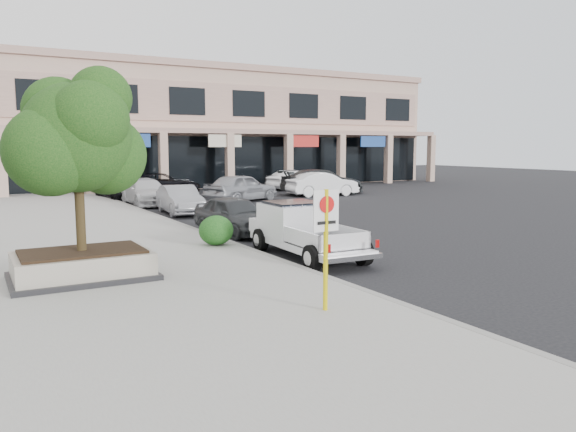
# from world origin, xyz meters

# --- Properties ---
(ground) EXTENTS (120.00, 120.00, 0.00)m
(ground) POSITION_xyz_m (0.00, 0.00, 0.00)
(ground) COLOR black
(ground) RESTS_ON ground
(sidewalk) EXTENTS (8.00, 52.00, 0.15)m
(sidewalk) POSITION_xyz_m (-5.50, 6.00, 0.07)
(sidewalk) COLOR gray
(sidewalk) RESTS_ON ground
(curb) EXTENTS (0.20, 52.00, 0.15)m
(curb) POSITION_xyz_m (-1.55, 6.00, 0.07)
(curb) COLOR gray
(curb) RESTS_ON ground
(strip_mall) EXTENTS (40.55, 12.43, 9.50)m
(strip_mall) POSITION_xyz_m (8.00, 33.93, 4.75)
(strip_mall) COLOR tan
(strip_mall) RESTS_ON ground
(planter) EXTENTS (3.20, 2.20, 0.68)m
(planter) POSITION_xyz_m (-6.66, 2.53, 0.48)
(planter) COLOR black
(planter) RESTS_ON sidewalk
(planter_tree) EXTENTS (2.90, 2.55, 4.00)m
(planter_tree) POSITION_xyz_m (-6.52, 2.69, 3.41)
(planter_tree) COLOR #2E2312
(planter_tree) RESTS_ON planter
(no_parking_sign) EXTENTS (0.55, 0.09, 2.30)m
(no_parking_sign) POSITION_xyz_m (-3.12, -2.41, 1.63)
(no_parking_sign) COLOR yellow
(no_parking_sign) RESTS_ON sidewalk
(hedge) EXTENTS (1.10, 0.99, 0.93)m
(hedge) POSITION_xyz_m (-2.21, 5.14, 0.62)
(hedge) COLOR #124014
(hedge) RESTS_ON sidewalk
(pickup_truck) EXTENTS (2.07, 5.07, 1.57)m
(pickup_truck) POSITION_xyz_m (-0.35, 2.68, 0.79)
(pickup_truck) COLOR silver
(pickup_truck) RESTS_ON ground
(curb_car_a) EXTENTS (2.07, 4.27, 1.41)m
(curb_car_a) POSITION_xyz_m (-0.36, 7.79, 0.70)
(curb_car_a) COLOR #2F3234
(curb_car_a) RESTS_ON ground
(curb_car_b) EXTENTS (1.81, 4.27, 1.37)m
(curb_car_b) POSITION_xyz_m (-0.13, 14.59, 0.69)
(curb_car_b) COLOR gray
(curb_car_b) RESTS_ON ground
(curb_car_c) EXTENTS (2.02, 4.90, 1.42)m
(curb_car_c) POSITION_xyz_m (-0.35, 19.56, 0.71)
(curb_car_c) COLOR silver
(curb_car_c) RESTS_ON ground
(curb_car_d) EXTENTS (2.66, 5.06, 1.36)m
(curb_car_d) POSITION_xyz_m (-0.65, 23.53, 0.68)
(curb_car_d) COLOR black
(curb_car_d) RESTS_ON ground
(lot_car_a) EXTENTS (5.21, 3.61, 1.65)m
(lot_car_a) POSITION_xyz_m (4.95, 18.57, 0.82)
(lot_car_a) COLOR #9A9CA2
(lot_car_a) RESTS_ON ground
(lot_car_b) EXTENTS (4.78, 2.05, 1.53)m
(lot_car_b) POSITION_xyz_m (11.19, 19.47, 0.77)
(lot_car_b) COLOR white
(lot_car_b) RESTS_ON ground
(lot_car_c) EXTENTS (6.00, 3.03, 1.67)m
(lot_car_c) POSITION_xyz_m (11.91, 20.56, 0.84)
(lot_car_c) COLOR #2B2E30
(lot_car_c) RESTS_ON ground
(lot_car_d) EXTENTS (5.56, 3.86, 1.41)m
(lot_car_d) POSITION_xyz_m (2.57, 25.89, 0.71)
(lot_car_d) COLOR black
(lot_car_d) RESTS_ON ground
(lot_car_e) EXTENTS (4.93, 3.24, 1.56)m
(lot_car_e) POSITION_xyz_m (12.54, 25.72, 0.78)
(lot_car_e) COLOR #9FA2A6
(lot_car_e) RESTS_ON ground
(lot_car_f) EXTENTS (4.43, 2.51, 1.38)m
(lot_car_f) POSITION_xyz_m (12.15, 24.89, 0.69)
(lot_car_f) COLOR white
(lot_car_f) RESTS_ON ground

